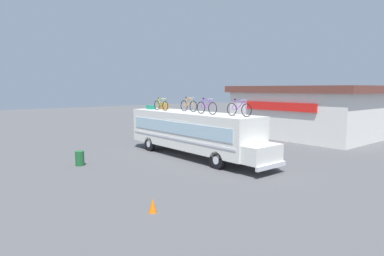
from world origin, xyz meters
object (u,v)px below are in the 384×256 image
at_px(traffic_cone, 153,205).
at_px(rooftop_bicycle_1, 161,105).
at_px(rooftop_bicycle_4, 239,109).
at_px(trash_bin, 80,158).
at_px(luggage_bag_2, 164,106).
at_px(luggage_bag_1, 151,107).
at_px(bus, 193,131).
at_px(rooftop_bicycle_2, 189,105).
at_px(rooftop_bicycle_3, 207,107).

bearing_deg(traffic_cone, rooftop_bicycle_1, 144.06).
height_order(rooftop_bicycle_1, rooftop_bicycle_4, rooftop_bicycle_4).
bearing_deg(trash_bin, rooftop_bicycle_4, 47.50).
relative_size(luggage_bag_2, trash_bin, 0.88).
xyz_separation_m(rooftop_bicycle_1, rooftop_bicycle_4, (7.02, 0.45, 0.03)).
height_order(luggage_bag_1, traffic_cone, luggage_bag_1).
height_order(rooftop_bicycle_1, traffic_cone, rooftop_bicycle_1).
bearing_deg(bus, traffic_cone, -48.44).
bearing_deg(luggage_bag_2, rooftop_bicycle_2, -1.12).
xyz_separation_m(luggage_bag_2, rooftop_bicycle_2, (2.97, -0.06, 0.17)).
height_order(rooftop_bicycle_3, trash_bin, rooftop_bicycle_3).
bearing_deg(rooftop_bicycle_2, traffic_cone, -46.17).
distance_m(bus, rooftop_bicycle_1, 3.53).
relative_size(rooftop_bicycle_1, rooftop_bicycle_2, 1.00).
bearing_deg(rooftop_bicycle_4, bus, -178.99).
distance_m(rooftop_bicycle_1, rooftop_bicycle_4, 7.04).
xyz_separation_m(bus, rooftop_bicycle_1, (-3.13, -0.38, 1.59)).
xyz_separation_m(bus, rooftop_bicycle_4, (3.89, 0.07, 1.62)).
distance_m(luggage_bag_1, traffic_cone, 13.57).
distance_m(luggage_bag_1, trash_bin, 7.31).
bearing_deg(luggage_bag_1, traffic_cone, -32.50).
relative_size(rooftop_bicycle_2, traffic_cone, 3.29).
distance_m(bus, traffic_cone, 10.01).
bearing_deg(luggage_bag_1, rooftop_bicycle_3, 0.04).
distance_m(rooftop_bicycle_1, traffic_cone, 12.36).
bearing_deg(rooftop_bicycle_3, traffic_cone, -55.11).
bearing_deg(trash_bin, rooftop_bicycle_1, 97.51).
height_order(luggage_bag_2, rooftop_bicycle_2, rooftop_bicycle_2).
bearing_deg(luggage_bag_1, bus, 3.43).
bearing_deg(trash_bin, traffic_cone, -4.68).
relative_size(bus, rooftop_bicycle_3, 6.67).
height_order(luggage_bag_2, traffic_cone, luggage_bag_2).
bearing_deg(bus, rooftop_bicycle_3, -9.75).
height_order(luggage_bag_2, rooftop_bicycle_4, rooftop_bicycle_4).
xyz_separation_m(luggage_bag_1, traffic_cone, (11.20, -7.13, -2.80)).
height_order(bus, rooftop_bicycle_4, rooftop_bicycle_4).
height_order(rooftop_bicycle_1, rooftop_bicycle_3, rooftop_bicycle_3).
bearing_deg(rooftop_bicycle_1, rooftop_bicycle_4, 3.66).
bearing_deg(traffic_cone, luggage_bag_1, 147.50).
height_order(luggage_bag_2, rooftop_bicycle_3, rooftop_bicycle_3).
bearing_deg(trash_bin, luggage_bag_2, 101.98).
xyz_separation_m(trash_bin, traffic_cone, (8.87, -0.73, -0.16)).
xyz_separation_m(luggage_bag_2, rooftop_bicycle_3, (5.38, -0.62, 0.17)).
height_order(luggage_bag_2, trash_bin, luggage_bag_2).
xyz_separation_m(rooftop_bicycle_2, trash_bin, (-1.48, -6.97, -2.90)).
xyz_separation_m(bus, rooftop_bicycle_3, (1.59, -0.27, 1.62)).
xyz_separation_m(luggage_bag_2, trash_bin, (1.49, -7.03, -2.73)).
bearing_deg(luggage_bag_2, rooftop_bicycle_1, -47.57).
relative_size(bus, trash_bin, 13.94).
bearing_deg(rooftop_bicycle_2, luggage_bag_1, -171.61).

